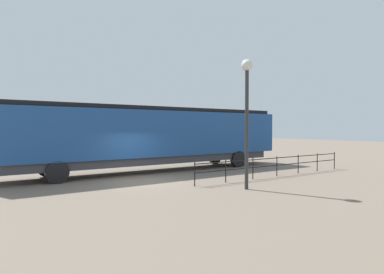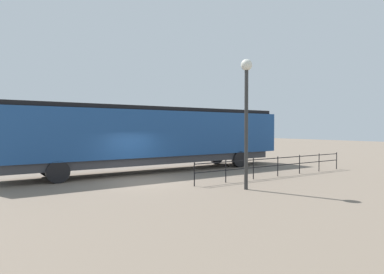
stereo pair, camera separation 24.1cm
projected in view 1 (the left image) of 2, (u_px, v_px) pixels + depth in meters
The scene contains 4 objects.
ground_plane at pixel (144, 182), 15.72m from camera, with size 120.00×120.00×0.00m, color #756656.
locomotive at pixel (161, 135), 19.75m from camera, with size 2.81×18.08×3.92m.
lamp_post at pixel (247, 99), 13.68m from camera, with size 0.49×0.49×5.60m.
platform_fence at pixel (277, 163), 17.59m from camera, with size 0.05×11.11×1.10m.
Camera 1 is at (14.29, -6.83, 2.63)m, focal length 29.79 mm.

